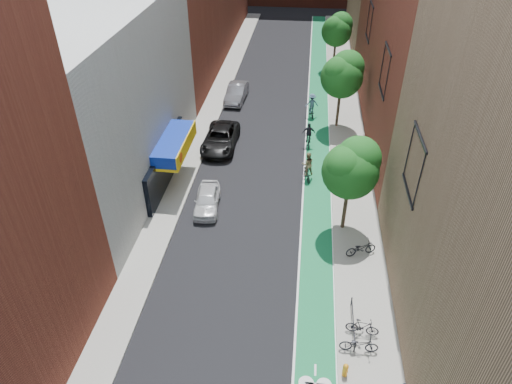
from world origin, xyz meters
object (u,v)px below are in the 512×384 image
(cyclist_lane_mid, at_px, (309,137))
(cyclist_lane_far, at_px, (312,106))
(parked_car_silver, at_px, (237,93))
(fire_hydrant, at_px, (345,369))
(cyclist_lane_near, at_px, (307,168))
(parked_car_white, at_px, (207,199))
(parked_car_black, at_px, (220,138))

(cyclist_lane_mid, relative_size, cyclist_lane_far, 0.95)
(parked_car_silver, relative_size, fire_hydrant, 6.29)
(cyclist_lane_near, bearing_deg, parked_car_white, 18.23)
(parked_car_black, xyz_separation_m, cyclist_lane_near, (7.13, -3.92, 0.15))
(fire_hydrant, bearing_deg, parked_car_black, 114.96)
(parked_car_white, bearing_deg, fire_hydrant, -58.81)
(parked_car_black, relative_size, cyclist_lane_far, 2.56)
(parked_car_silver, distance_m, fire_hydrant, 30.44)
(cyclist_lane_near, bearing_deg, parked_car_black, -43.52)
(parked_car_white, relative_size, parked_car_black, 0.70)
(parked_car_black, distance_m, fire_hydrant, 21.88)
(parked_car_silver, xyz_separation_m, fire_hydrant, (9.29, -28.99, -0.23))
(cyclist_lane_mid, relative_size, fire_hydrant, 2.75)
(cyclist_lane_far, bearing_deg, parked_car_black, 28.00)
(cyclist_lane_mid, xyz_separation_m, cyclist_lane_far, (0.15, 5.58, 0.17))
(parked_car_black, xyz_separation_m, cyclist_lane_far, (7.28, 6.46, 0.22))
(parked_car_silver, height_order, fire_hydrant, parked_car_silver)
(parked_car_white, relative_size, cyclist_lane_near, 1.81)
(cyclist_lane_mid, bearing_deg, parked_car_black, 6.06)
(parked_car_black, height_order, cyclist_lane_far, cyclist_lane_far)
(cyclist_lane_near, height_order, cyclist_lane_mid, cyclist_lane_near)
(cyclist_lane_near, relative_size, fire_hydrant, 2.87)
(parked_car_black, distance_m, cyclist_lane_mid, 7.19)
(parked_car_silver, bearing_deg, fire_hydrant, -69.27)
(cyclist_lane_near, distance_m, cyclist_lane_mid, 4.80)
(parked_car_black, relative_size, cyclist_lane_mid, 2.68)
(parked_car_white, xyz_separation_m, cyclist_lane_far, (6.72, 14.63, 0.33))
(cyclist_lane_far, height_order, fire_hydrant, cyclist_lane_far)
(parked_car_black, relative_size, fire_hydrant, 7.38)
(cyclist_lane_mid, bearing_deg, fire_hydrant, 94.82)
(cyclist_lane_near, bearing_deg, cyclist_lane_mid, -104.75)
(parked_car_silver, distance_m, cyclist_lane_near, 14.91)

